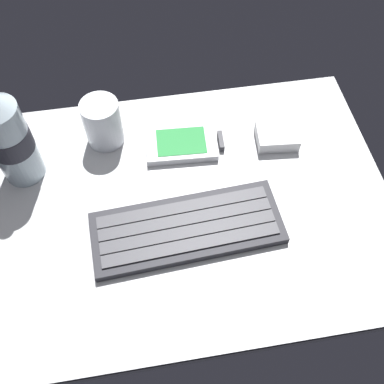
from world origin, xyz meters
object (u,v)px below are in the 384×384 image
object	(u,v)px
handheld_device	(185,144)
juice_cup	(103,124)
water_bottle	(8,137)
keyboard	(187,228)
charger_block	(277,136)

from	to	relation	value
handheld_device	juice_cup	distance (cm)	14.30
juice_cup	water_bottle	xyz separation A→B (cm)	(-13.72, -4.89, 5.10)
water_bottle	handheld_device	bearing A→B (deg)	2.18
keyboard	juice_cup	bearing A→B (deg)	118.86
juice_cup	water_bottle	size ratio (longest dim) A/B	0.41
keyboard	water_bottle	distance (cm)	30.37
keyboard	juice_cup	world-z (taller)	juice_cup
keyboard	water_bottle	bearing A→B (deg)	148.29
keyboard	handheld_device	size ratio (longest dim) A/B	2.25
juice_cup	charger_block	world-z (taller)	juice_cup
water_bottle	keyboard	bearing A→B (deg)	-31.71
water_bottle	charger_block	distance (cm)	43.75
handheld_device	charger_block	world-z (taller)	charger_block
juice_cup	charger_block	xyz separation A→B (cm)	(29.33, -5.24, -2.71)
keyboard	water_bottle	world-z (taller)	water_bottle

